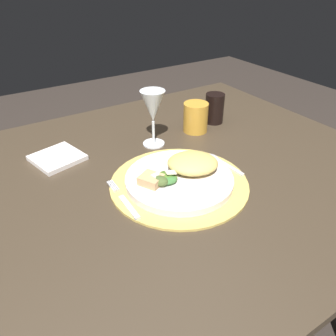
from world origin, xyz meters
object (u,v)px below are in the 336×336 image
Objects in this scene: wine_glass at (153,108)px; fork at (124,201)px; amber_tumbler at (196,117)px; dark_tumbler at (214,108)px; dining_table at (147,218)px; napkin at (57,158)px; dinner_plate at (179,179)px; spoon at (219,161)px.

fork is at bearing -133.58° from wine_glass.
dark_tumbler is at bearing 12.80° from amber_tumbler.
amber_tumbler is (0.16, 0.01, -0.07)m from wine_glass.
fork is at bearing -143.77° from dining_table.
dark_tumbler is at bearing -3.69° from napkin.
dining_table is 8.36× the size of fork.
dinner_plate is 0.24m from wine_glass.
spoon is 0.44m from napkin.
spoon is at bearing -12.77° from dining_table.
dark_tumbler reaches higher than dinner_plate.
fork is at bearing -148.61° from amber_tumbler.
wine_glass reaches higher than amber_tumbler.
dining_table is 0.44m from dark_tumbler.
dining_table is at bearing -127.38° from wine_glass.
amber_tumbler is (0.27, 0.15, 0.18)m from dining_table.
dinner_plate is 1.59× the size of wine_glass.
dinner_plate is at bearing -103.96° from wine_glass.
amber_tumbler is at bearing 46.36° from dinner_plate.
dinner_plate is at bearing -50.25° from dining_table.
spoon is (0.29, 0.02, 0.00)m from fork.
dinner_plate reaches higher than fork.
spoon is at bearing -108.53° from amber_tumbler.
dining_table is 8.02× the size of wine_glass.
spoon is at bearing -35.08° from napkin.
dinner_plate is 0.14m from fork.
wine_glass is at bearing 52.62° from dining_table.
wine_glass is (0.05, 0.21, 0.10)m from dinner_plate.
napkin is at bearing 166.72° from wine_glass.
dark_tumbler is at bearing 6.79° from wine_glass.
wine_glass is at bearing 76.04° from dinner_plate.
napkin reaches higher than fork.
amber_tumbler is (0.07, 0.20, 0.04)m from spoon.
fork is at bearing -152.01° from dark_tumbler.
fork is (-0.09, -0.06, 0.14)m from dining_table.
dinner_plate is 1.66× the size of fork.
fork is 0.28m from napkin.
fork is at bearing -75.73° from napkin.
dark_tumbler is at bearing 54.08° from spoon.
dining_table is at bearing 36.23° from fork.
spoon is at bearing -125.92° from dark_tumbler.
amber_tumbler is at bearing 31.39° from fork.
spoon is 0.21m from amber_tumbler.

